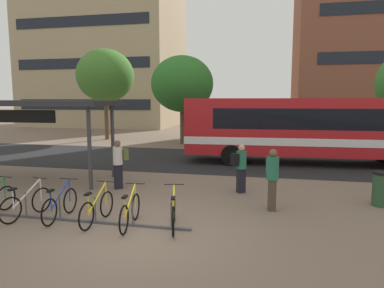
% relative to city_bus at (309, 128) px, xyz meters
% --- Properties ---
extents(ground, '(200.00, 200.00, 0.00)m').
position_rel_city_bus_xyz_m(ground, '(-4.79, -10.22, -1.78)').
color(ground, '#7A6656').
extents(bus_lane_asphalt, '(80.00, 7.20, 0.01)m').
position_rel_city_bus_xyz_m(bus_lane_asphalt, '(-4.79, 0.00, -1.77)').
color(bus_lane_asphalt, '#232326').
rests_on(bus_lane_asphalt, ground).
extents(city_bus, '(12.12, 3.06, 3.20)m').
position_rel_city_bus_xyz_m(city_bus, '(0.00, 0.00, 0.00)').
color(city_bus, red).
rests_on(city_bus, ground).
extents(bike_rack, '(6.05, 0.10, 0.70)m').
position_rel_city_bus_xyz_m(bike_rack, '(-6.74, -9.80, -1.68)').
color(bike_rack, '#47474C').
rests_on(bike_rack, ground).
extents(parked_bicycle_white_1, '(0.53, 1.70, 0.99)m').
position_rel_city_bus_xyz_m(parked_bicycle_white_1, '(-8.24, -9.80, -1.39)').
color(parked_bicycle_white_1, black).
rests_on(parked_bicycle_white_1, ground).
extents(parked_bicycle_blue_2, '(0.52, 1.72, 0.99)m').
position_rel_city_bus_xyz_m(parked_bicycle_blue_2, '(-7.29, -9.71, -1.39)').
color(parked_bicycle_blue_2, black).
rests_on(parked_bicycle_blue_2, ground).
extents(parked_bicycle_yellow_3, '(0.52, 1.72, 0.99)m').
position_rel_city_bus_xyz_m(parked_bicycle_yellow_3, '(-6.20, -9.79, -1.39)').
color(parked_bicycle_yellow_3, black).
rests_on(parked_bicycle_yellow_3, ground).
extents(parked_bicycle_yellow_4, '(0.52, 1.72, 0.99)m').
position_rel_city_bus_xyz_m(parked_bicycle_yellow_4, '(-5.28, -9.83, -1.39)').
color(parked_bicycle_yellow_4, black).
rests_on(parked_bicycle_yellow_4, ground).
extents(parked_bicycle_yellow_5, '(0.60, 1.69, 0.99)m').
position_rel_city_bus_xyz_m(parked_bicycle_yellow_5, '(-4.19, -9.70, -1.39)').
color(parked_bicycle_yellow_5, black).
rests_on(parked_bicycle_yellow_5, ground).
extents(transit_shelter, '(7.36, 3.16, 3.12)m').
position_rel_city_bus_xyz_m(transit_shelter, '(-11.26, -5.92, 1.15)').
color(transit_shelter, '#38383D').
rests_on(transit_shelter, ground).
extents(commuter_teal_pack_0, '(0.39, 0.56, 1.78)m').
position_rel_city_bus_xyz_m(commuter_teal_pack_0, '(-1.81, -7.75, -0.75)').
color(commuter_teal_pack_0, '#47382D').
rests_on(commuter_teal_pack_0, ground).
extents(commuter_black_pack_2, '(0.60, 0.55, 1.65)m').
position_rel_city_bus_xyz_m(commuter_black_pack_2, '(-2.84, -6.07, -0.83)').
color(commuter_black_pack_2, black).
rests_on(commuter_black_pack_2, ground).
extents(commuter_olive_pack_3, '(0.59, 0.59, 1.73)m').
position_rel_city_bus_xyz_m(commuter_olive_pack_3, '(-7.07, -6.43, -0.78)').
color(commuter_olive_pack_3, black).
rests_on(commuter_olive_pack_3, ground).
extents(trash_bin, '(0.55, 0.55, 1.03)m').
position_rel_city_bus_xyz_m(trash_bin, '(1.39, -6.64, -1.26)').
color(trash_bin, '#284C2D').
rests_on(trash_bin, ground).
extents(street_tree_0, '(4.39, 4.39, 6.99)m').
position_rel_city_bus_xyz_m(street_tree_0, '(-14.30, 7.55, 3.18)').
color(street_tree_0, brown).
rests_on(street_tree_0, ground).
extents(street_tree_1, '(4.31, 4.31, 6.15)m').
position_rel_city_bus_xyz_m(street_tree_1, '(-7.80, 6.02, 2.42)').
color(street_tree_1, brown).
rests_on(street_tree_1, ground).
extents(building_left_wing, '(17.17, 11.69, 21.49)m').
position_rel_city_bus_xyz_m(building_left_wing, '(-21.23, 22.13, 8.97)').
color(building_left_wing, tan).
rests_on(building_left_wing, ground).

